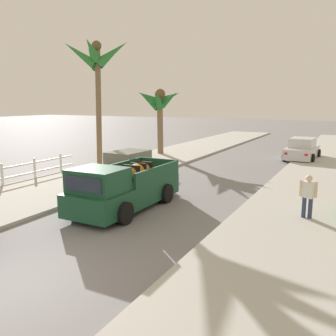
{
  "coord_description": "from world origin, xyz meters",
  "views": [
    {
      "loc": [
        6.61,
        -4.58,
        3.97
      ],
      "look_at": [
        -0.34,
        8.7,
        1.2
      ],
      "focal_mm": 38.23,
      "sensor_mm": 36.0,
      "label": 1
    }
  ],
  "objects_px": {
    "car_left_near": "(129,167)",
    "car_left_mid": "(302,150)",
    "palm_tree_left_mid": "(159,103)",
    "pickup_truck": "(123,188)",
    "palm_tree_right_fore": "(98,64)",
    "pedestrian": "(308,195)"
  },
  "relations": [
    {
      "from": "palm_tree_right_fore",
      "to": "pedestrian",
      "type": "height_order",
      "value": "palm_tree_right_fore"
    },
    {
      "from": "pickup_truck",
      "to": "palm_tree_left_mid",
      "type": "relative_size",
      "value": 1.05
    },
    {
      "from": "pickup_truck",
      "to": "car_left_mid",
      "type": "relative_size",
      "value": 1.2
    },
    {
      "from": "car_left_mid",
      "to": "pedestrian",
      "type": "height_order",
      "value": "pedestrian"
    },
    {
      "from": "palm_tree_right_fore",
      "to": "palm_tree_left_mid",
      "type": "height_order",
      "value": "palm_tree_right_fore"
    },
    {
      "from": "pickup_truck",
      "to": "palm_tree_left_mid",
      "type": "bearing_deg",
      "value": 113.5
    },
    {
      "from": "car_left_near",
      "to": "palm_tree_right_fore",
      "type": "xyz_separation_m",
      "value": [
        -3.98,
        2.77,
        5.53
      ]
    },
    {
      "from": "car_left_near",
      "to": "car_left_mid",
      "type": "xyz_separation_m",
      "value": [
        6.9,
        11.28,
        0.0
      ]
    },
    {
      "from": "pedestrian",
      "to": "palm_tree_left_mid",
      "type": "bearing_deg",
      "value": 136.85
    },
    {
      "from": "palm_tree_right_fore",
      "to": "pickup_truck",
      "type": "bearing_deg",
      "value": -46.95
    },
    {
      "from": "pickup_truck",
      "to": "car_left_near",
      "type": "xyz_separation_m",
      "value": [
        -2.6,
        4.27,
        -0.1
      ]
    },
    {
      "from": "car_left_near",
      "to": "pedestrian",
      "type": "height_order",
      "value": "pedestrian"
    },
    {
      "from": "palm_tree_left_mid",
      "to": "pedestrian",
      "type": "xyz_separation_m",
      "value": [
        11.82,
        -11.08,
        -2.99
      ]
    },
    {
      "from": "palm_tree_right_fore",
      "to": "pedestrian",
      "type": "bearing_deg",
      "value": -22.42
    },
    {
      "from": "palm_tree_left_mid",
      "to": "pedestrian",
      "type": "distance_m",
      "value": 16.48
    },
    {
      "from": "car_left_mid",
      "to": "palm_tree_left_mid",
      "type": "relative_size",
      "value": 0.88
    },
    {
      "from": "palm_tree_right_fore",
      "to": "pedestrian",
      "type": "distance_m",
      "value": 14.86
    },
    {
      "from": "pickup_truck",
      "to": "car_left_mid",
      "type": "distance_m",
      "value": 16.13
    },
    {
      "from": "car_left_mid",
      "to": "palm_tree_left_mid",
      "type": "xyz_separation_m",
      "value": [
        -9.88,
        -2.71,
        3.19
      ]
    },
    {
      "from": "palm_tree_right_fore",
      "to": "palm_tree_left_mid",
      "type": "relative_size",
      "value": 1.54
    },
    {
      "from": "pickup_truck",
      "to": "palm_tree_left_mid",
      "type": "xyz_separation_m",
      "value": [
        -5.58,
        12.84,
        3.09
      ]
    },
    {
      "from": "car_left_near",
      "to": "pedestrian",
      "type": "xyz_separation_m",
      "value": [
        8.84,
        -2.52,
        0.2
      ]
    }
  ]
}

